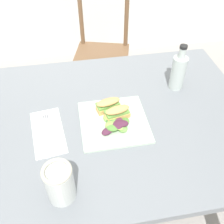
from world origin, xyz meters
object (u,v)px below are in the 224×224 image
at_px(bottle_cold_brew, 178,74).
at_px(plate_lunch, 114,121).
at_px(dining_table, 119,136).
at_px(sandwich_half_back, 108,105).
at_px(mason_jar_iced_tea, 60,184).
at_px(fork_on_napkin, 47,128).
at_px(chair_wooden_far, 102,53).
at_px(sandwich_half_front, 117,112).

bearing_deg(bottle_cold_brew, plate_lunch, -151.64).
bearing_deg(dining_table, plate_lunch, -135.24).
distance_m(plate_lunch, bottle_cold_brew, 0.38).
distance_m(sandwich_half_back, mason_jar_iced_tea, 0.41).
xyz_separation_m(plate_lunch, fork_on_napkin, (-0.27, 0.01, 0.00)).
bearing_deg(bottle_cold_brew, chair_wooden_far, 105.93).
xyz_separation_m(chair_wooden_far, sandwich_half_back, (-0.10, -0.93, 0.33)).
bearing_deg(bottle_cold_brew, sandwich_half_back, -162.15).
xyz_separation_m(dining_table, mason_jar_iced_tea, (-0.25, -0.32, 0.19)).
relative_size(chair_wooden_far, sandwich_half_back, 8.01).
height_order(dining_table, chair_wooden_far, chair_wooden_far).
bearing_deg(chair_wooden_far, fork_on_napkin, -109.83).
bearing_deg(sandwich_half_back, plate_lunch, -80.90).
relative_size(dining_table, plate_lunch, 4.23).
distance_m(dining_table, sandwich_half_back, 0.18).
xyz_separation_m(sandwich_half_front, mason_jar_iced_tea, (-0.24, -0.30, 0.03)).
xyz_separation_m(sandwich_half_front, fork_on_napkin, (-0.28, -0.01, -0.03)).
bearing_deg(mason_jar_iced_tea, chair_wooden_far, 76.49).
relative_size(fork_on_napkin, mason_jar_iced_tea, 1.32).
distance_m(sandwich_half_back, fork_on_napkin, 0.26).
bearing_deg(sandwich_half_front, fork_on_napkin, -178.73).
distance_m(chair_wooden_far, mason_jar_iced_tea, 1.37).
relative_size(dining_table, sandwich_half_back, 10.48).
height_order(dining_table, fork_on_napkin, fork_on_napkin).
xyz_separation_m(chair_wooden_far, sandwich_half_front, (-0.07, -0.98, 0.33)).
bearing_deg(sandwich_half_front, chair_wooden_far, 85.75).
distance_m(plate_lunch, fork_on_napkin, 0.27).
height_order(dining_table, sandwich_half_front, sandwich_half_front).
bearing_deg(chair_wooden_far, bottle_cold_brew, -74.07).
distance_m(sandwich_half_back, bottle_cold_brew, 0.36).
bearing_deg(mason_jar_iced_tea, sandwich_half_front, 51.95).
relative_size(sandwich_half_front, fork_on_napkin, 0.58).
xyz_separation_m(chair_wooden_far, fork_on_napkin, (-0.36, -0.99, 0.30)).
bearing_deg(dining_table, mason_jar_iced_tea, -128.19).
xyz_separation_m(dining_table, fork_on_napkin, (-0.30, -0.02, 0.14)).
bearing_deg(fork_on_napkin, sandwich_half_front, 1.27).
distance_m(chair_wooden_far, plate_lunch, 1.05).
relative_size(chair_wooden_far, sandwich_half_front, 8.01).
height_order(fork_on_napkin, mason_jar_iced_tea, mason_jar_iced_tea).
distance_m(plate_lunch, mason_jar_iced_tea, 0.36).
xyz_separation_m(plate_lunch, mason_jar_iced_tea, (-0.22, -0.29, 0.06)).
height_order(dining_table, mason_jar_iced_tea, mason_jar_iced_tea).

